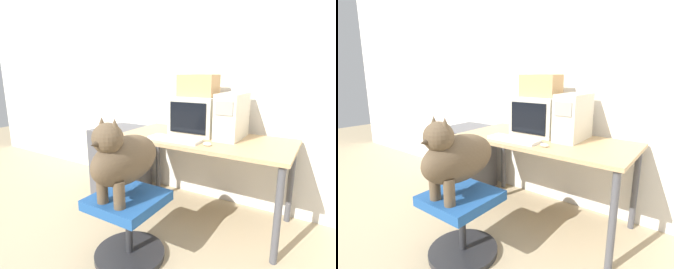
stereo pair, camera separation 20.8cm
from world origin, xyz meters
TOP-DOWN VIEW (x-y plane):
  - ground_plane at (0.00, 0.00)m, footprint 12.00×12.00m
  - wall_back at (0.00, 0.80)m, footprint 8.00×0.05m
  - desk at (0.00, 0.37)m, footprint 1.48×0.73m
  - crt_monitor at (-0.13, 0.51)m, footprint 0.41×0.41m
  - pc_tower at (0.21, 0.48)m, footprint 0.19×0.41m
  - keyboard at (-0.16, 0.15)m, footprint 0.45×0.15m
  - computer_mouse at (0.14, 0.13)m, footprint 0.07×0.04m
  - office_chair at (-0.20, -0.42)m, footprint 0.50×0.50m
  - dog at (-0.20, -0.45)m, footprint 0.26×0.59m
  - filing_cabinet at (-1.00, 0.41)m, footprint 0.44×0.56m
  - cardboard_box at (-0.13, 0.52)m, footprint 0.34×0.21m

SIDE VIEW (x-z plane):
  - ground_plane at x=0.00m, z-range 0.00..0.00m
  - office_chair at x=-0.20m, z-range 0.03..0.50m
  - filing_cabinet at x=-1.00m, z-range 0.00..0.72m
  - desk at x=0.00m, z-range 0.29..1.03m
  - dog at x=-0.20m, z-range 0.47..1.03m
  - keyboard at x=-0.16m, z-range 0.74..0.77m
  - computer_mouse at x=0.14m, z-range 0.74..0.77m
  - crt_monitor at x=-0.13m, z-range 0.74..1.08m
  - pc_tower at x=0.21m, z-range 0.74..1.13m
  - cardboard_box at x=-0.13m, z-range 1.08..1.28m
  - wall_back at x=0.00m, z-range 0.00..2.60m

